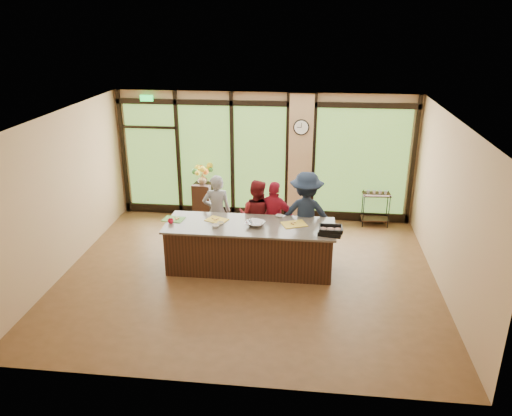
% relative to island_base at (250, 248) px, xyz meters
% --- Properties ---
extents(floor, '(7.00, 7.00, 0.00)m').
position_rel_island_base_xyz_m(floor, '(0.00, -0.30, -0.44)').
color(floor, brown).
rests_on(floor, ground).
extents(ceiling, '(7.00, 7.00, 0.00)m').
position_rel_island_base_xyz_m(ceiling, '(0.00, -0.30, 2.56)').
color(ceiling, white).
rests_on(ceiling, back_wall).
extents(back_wall, '(7.00, 0.00, 7.00)m').
position_rel_island_base_xyz_m(back_wall, '(0.00, 2.70, 1.06)').
color(back_wall, tan).
rests_on(back_wall, floor).
extents(left_wall, '(0.00, 6.00, 6.00)m').
position_rel_island_base_xyz_m(left_wall, '(-3.50, -0.30, 1.06)').
color(left_wall, tan).
rests_on(left_wall, floor).
extents(right_wall, '(0.00, 6.00, 6.00)m').
position_rel_island_base_xyz_m(right_wall, '(3.50, -0.30, 1.06)').
color(right_wall, tan).
rests_on(right_wall, floor).
extents(window_wall, '(6.90, 0.12, 3.00)m').
position_rel_island_base_xyz_m(window_wall, '(0.16, 2.65, 0.95)').
color(window_wall, tan).
rests_on(window_wall, floor).
extents(island_base, '(3.10, 1.00, 0.88)m').
position_rel_island_base_xyz_m(island_base, '(0.00, 0.00, 0.00)').
color(island_base, '#331A11').
rests_on(island_base, floor).
extents(countertop, '(3.20, 1.10, 0.04)m').
position_rel_island_base_xyz_m(countertop, '(0.00, 0.00, 0.46)').
color(countertop, slate).
rests_on(countertop, island_base).
extents(wall_clock, '(0.36, 0.04, 0.36)m').
position_rel_island_base_xyz_m(wall_clock, '(0.85, 2.57, 1.81)').
color(wall_clock, black).
rests_on(wall_clock, window_wall).
extents(cook_left, '(0.66, 0.52, 1.60)m').
position_rel_island_base_xyz_m(cook_left, '(-0.80, 0.85, 0.36)').
color(cook_left, gray).
rests_on(cook_left, floor).
extents(cook_midleft, '(0.87, 0.74, 1.55)m').
position_rel_island_base_xyz_m(cook_midleft, '(0.03, 0.78, 0.34)').
color(cook_midleft, maroon).
rests_on(cook_midleft, floor).
extents(cook_midright, '(0.98, 0.61, 1.55)m').
position_rel_island_base_xyz_m(cook_midright, '(0.41, 0.71, 0.33)').
color(cook_midright, '#A6192F').
rests_on(cook_midright, floor).
extents(cook_right, '(1.16, 0.68, 1.78)m').
position_rel_island_base_xyz_m(cook_right, '(1.04, 0.68, 0.45)').
color(cook_right, '#172133').
rests_on(cook_right, floor).
extents(roasting_pan, '(0.47, 0.40, 0.07)m').
position_rel_island_base_xyz_m(roasting_pan, '(1.50, -0.27, 0.52)').
color(roasting_pan, black).
rests_on(roasting_pan, countertop).
extents(mixing_bowl, '(0.44, 0.44, 0.08)m').
position_rel_island_base_xyz_m(mixing_bowl, '(0.11, -0.04, 0.52)').
color(mixing_bowl, silver).
rests_on(mixing_bowl, countertop).
extents(cutting_board_left, '(0.43, 0.35, 0.01)m').
position_rel_island_base_xyz_m(cutting_board_left, '(-1.50, 0.09, 0.49)').
color(cutting_board_left, '#4D9134').
rests_on(cutting_board_left, countertop).
extents(cutting_board_center, '(0.48, 0.43, 0.01)m').
position_rel_island_base_xyz_m(cutting_board_center, '(-0.66, 0.14, 0.49)').
color(cutting_board_center, gold).
rests_on(cutting_board_center, countertop).
extents(cutting_board_right, '(0.54, 0.48, 0.01)m').
position_rel_island_base_xyz_m(cutting_board_right, '(0.83, 0.10, 0.49)').
color(cutting_board_right, gold).
rests_on(cutting_board_right, countertop).
extents(prep_bowl_near, '(0.18, 0.18, 0.05)m').
position_rel_island_base_xyz_m(prep_bowl_near, '(-0.62, -0.18, 0.50)').
color(prep_bowl_near, silver).
rests_on(prep_bowl_near, countertop).
extents(prep_bowl_mid, '(0.17, 0.17, 0.04)m').
position_rel_island_base_xyz_m(prep_bowl_mid, '(-0.55, -0.05, 0.50)').
color(prep_bowl_mid, silver).
rests_on(prep_bowl_mid, countertop).
extents(prep_bowl_far, '(0.17, 0.17, 0.03)m').
position_rel_island_base_xyz_m(prep_bowl_far, '(0.53, 0.46, 0.50)').
color(prep_bowl_far, silver).
rests_on(prep_bowl_far, countertop).
extents(red_ramekin, '(0.11, 0.11, 0.08)m').
position_rel_island_base_xyz_m(red_ramekin, '(-1.50, -0.10, 0.52)').
color(red_ramekin, red).
rests_on(red_ramekin, countertop).
extents(flower_stand, '(0.48, 0.48, 0.87)m').
position_rel_island_base_xyz_m(flower_stand, '(-1.44, 2.45, -0.01)').
color(flower_stand, '#331A11').
rests_on(flower_stand, floor).
extents(flower_vase, '(0.31, 0.31, 0.25)m').
position_rel_island_base_xyz_m(flower_vase, '(-1.44, 2.45, 0.55)').
color(flower_vase, '#9A7B54').
rests_on(flower_vase, flower_stand).
extents(bar_cart, '(0.65, 0.40, 0.86)m').
position_rel_island_base_xyz_m(bar_cart, '(2.63, 2.45, 0.07)').
color(bar_cart, '#331A11').
rests_on(bar_cart, floor).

